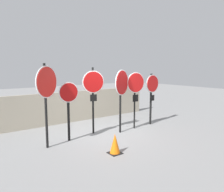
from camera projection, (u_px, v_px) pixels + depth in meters
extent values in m
plane|color=gray|center=(107.00, 133.00, 8.11)|extent=(40.00, 40.00, 0.00)
cube|color=#A89E89|center=(77.00, 106.00, 9.86)|extent=(7.58, 0.12, 1.37)
cylinder|color=black|center=(46.00, 106.00, 6.50)|extent=(0.07, 0.07, 2.55)
cylinder|color=white|center=(47.00, 82.00, 6.38)|extent=(0.81, 0.52, 0.94)
cylinder|color=red|center=(47.00, 82.00, 6.38)|extent=(0.76, 0.49, 0.88)
cylinder|color=black|center=(68.00, 112.00, 7.20)|extent=(0.08, 0.08, 1.92)
cylinder|color=white|center=(69.00, 92.00, 7.05)|extent=(0.66, 0.08, 0.66)
cylinder|color=#AD0F0F|center=(69.00, 92.00, 7.03)|extent=(0.60, 0.08, 0.60)
cylinder|color=black|center=(93.00, 101.00, 7.95)|extent=(0.07, 0.07, 2.43)
cylinder|color=white|center=(93.00, 82.00, 7.80)|extent=(0.78, 0.21, 0.80)
cylinder|color=#AD0F0F|center=(93.00, 82.00, 7.78)|extent=(0.73, 0.20, 0.74)
cube|color=black|center=(93.00, 98.00, 7.88)|extent=(0.25, 0.08, 0.24)
cylinder|color=black|center=(120.00, 105.00, 8.08)|extent=(0.07, 0.07, 2.09)
cylinder|color=white|center=(122.00, 83.00, 7.94)|extent=(0.87, 0.38, 0.93)
cylinder|color=#AD0F0F|center=(122.00, 83.00, 7.93)|extent=(0.81, 0.36, 0.87)
cylinder|color=black|center=(135.00, 103.00, 8.63)|extent=(0.06, 0.06, 2.09)
cylinder|color=white|center=(136.00, 83.00, 8.48)|extent=(0.80, 0.11, 0.80)
cylinder|color=red|center=(136.00, 83.00, 8.46)|extent=(0.74, 0.11, 0.74)
cube|color=black|center=(135.00, 98.00, 8.56)|extent=(0.25, 0.05, 0.27)
cylinder|color=black|center=(151.00, 99.00, 9.25)|extent=(0.09, 0.09, 2.17)
cylinder|color=white|center=(152.00, 84.00, 9.11)|extent=(0.74, 0.07, 0.74)
cylinder|color=red|center=(153.00, 84.00, 9.10)|extent=(0.68, 0.06, 0.68)
cube|color=black|center=(152.00, 98.00, 9.19)|extent=(0.26, 0.04, 0.24)
cube|color=black|center=(115.00, 153.00, 6.22)|extent=(0.35, 0.35, 0.02)
cone|color=orange|center=(115.00, 143.00, 6.18)|extent=(0.29, 0.29, 0.56)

